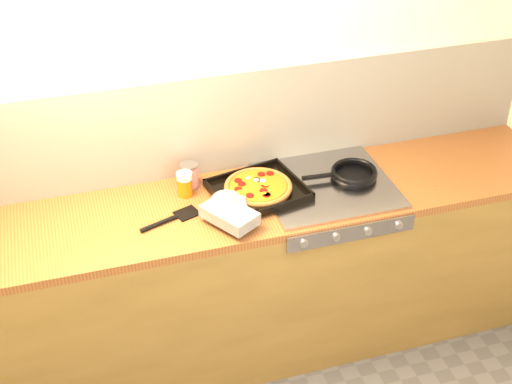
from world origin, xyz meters
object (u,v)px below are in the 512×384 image
object	(u,v)px
pizza_on_tray	(249,194)
tomato_can	(190,175)
juice_glass	(185,184)
frying_pan	(353,173)

from	to	relation	value
pizza_on_tray	tomato_can	size ratio (longest dim) A/B	4.52
juice_glass	frying_pan	bearing A→B (deg)	-7.49
pizza_on_tray	juice_glass	bearing A→B (deg)	151.89
tomato_can	frying_pan	bearing A→B (deg)	-12.83
frying_pan	tomato_can	xyz separation A→B (m)	(-0.75, 0.17, 0.02)
frying_pan	juice_glass	bearing A→B (deg)	172.51
juice_glass	pizza_on_tray	bearing A→B (deg)	-28.11
pizza_on_tray	tomato_can	xyz separation A→B (m)	(-0.23, 0.21, 0.02)
frying_pan	tomato_can	bearing A→B (deg)	167.17
frying_pan	pizza_on_tray	bearing A→B (deg)	-175.81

